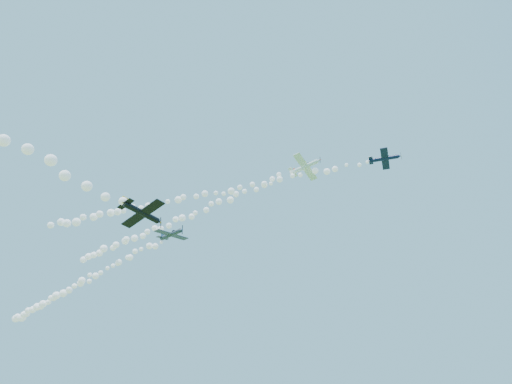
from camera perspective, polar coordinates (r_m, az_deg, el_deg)
The scene contains 7 objects.
plane_white at distance 84.90m, azimuth 6.59°, elevation 3.38°, with size 6.96×7.13×2.25m.
smoke_trail_white at distance 102.90m, azimuth -11.20°, elevation -3.98°, with size 67.54×9.89×2.95m, color white, non-canonical shape.
plane_navy at distance 83.92m, azimuth 16.80°, elevation 4.30°, with size 6.19×6.57×2.15m.
smoke_trail_navy at distance 90.92m, azimuth -8.19°, elevation -0.61°, with size 73.45×14.72×2.49m, color white, non-canonical shape.
plane_grey at distance 87.03m, azimuth -11.20°, elevation -5.55°, with size 7.16×7.50×2.70m.
smoke_trail_grey at distance 116.71m, azimuth -23.02°, elevation -11.53°, with size 68.89×18.96×3.21m, color white, non-canonical shape.
plane_black at distance 65.64m, azimuth -14.88°, elevation -2.74°, with size 7.93×7.55×2.11m.
Camera 1 is at (31.41, -58.39, 2.00)m, focal length 30.00 mm.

